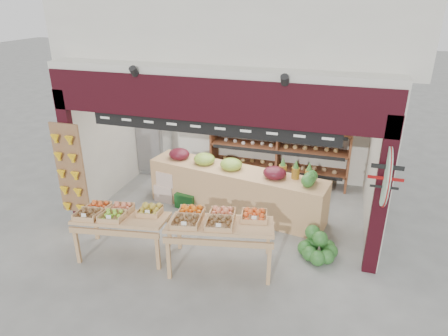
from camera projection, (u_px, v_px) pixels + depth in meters
ground at (227, 215)px, 8.22m from camera, size 60.00×60.00×0.00m
shop_structure at (250, 8)px, 8.07m from camera, size 6.36×5.12×5.40m
banana_board at (70, 172)px, 7.48m from camera, size 0.60×0.15×1.80m
gift_sign at (386, 176)px, 5.78m from camera, size 0.04×0.93×0.92m
back_shelving at (279, 132)px, 9.23m from camera, size 3.26×0.53×1.99m
refrigerator at (154, 137)px, 9.98m from camera, size 0.76×0.76×1.77m
cardboard_stack at (177, 190)px, 8.66m from camera, size 1.03×0.75×0.70m
mid_counter at (235, 189)px, 8.19m from camera, size 3.78×1.36×1.15m
display_table_left at (117, 215)px, 6.74m from camera, size 1.62×1.07×0.97m
display_table_right at (217, 221)px, 6.39m from camera, size 1.84×1.26×1.06m
watermelon_pile at (318, 248)px, 6.83m from camera, size 0.69×0.66×0.50m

